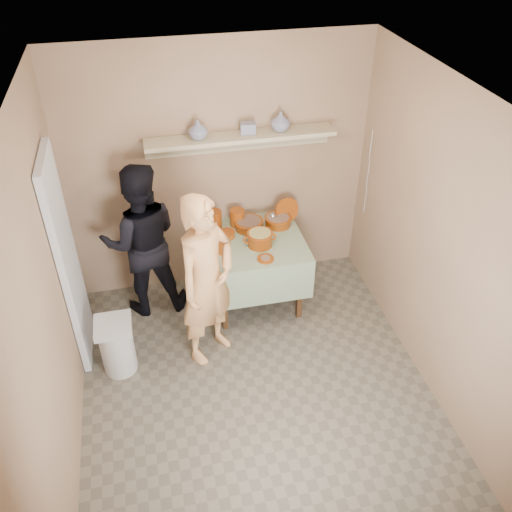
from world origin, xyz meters
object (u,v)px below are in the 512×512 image
object	(u,v)px
person_helper	(142,241)
cazuela_rice	(260,238)
serving_table	(254,249)
trash_bin	(117,346)
person_cook	(207,281)

from	to	relation	value
person_helper	cazuela_rice	bearing A→B (deg)	166.63
person_helper	serving_table	bearing A→B (deg)	171.86
trash_bin	cazuela_rice	bearing A→B (deg)	22.15
person_cook	serving_table	distance (m)	0.88
person_helper	serving_table	world-z (taller)	person_helper
person_cook	trash_bin	distance (m)	1.01
person_cook	trash_bin	bearing A→B (deg)	144.32
person_cook	person_helper	world-z (taller)	person_cook
cazuela_rice	serving_table	bearing A→B (deg)	106.94
person_cook	person_helper	size ratio (longest dim) A/B	1.04
person_cook	serving_table	xyz separation A→B (m)	(0.56, 0.65, -0.20)
person_cook	cazuela_rice	distance (m)	0.81
person_helper	trash_bin	distance (m)	1.04
person_helper	cazuela_rice	world-z (taller)	person_helper
serving_table	cazuela_rice	bearing A→B (deg)	-73.06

